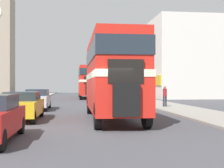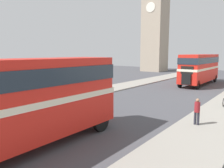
# 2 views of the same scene
# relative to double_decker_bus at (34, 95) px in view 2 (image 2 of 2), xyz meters

# --- Properties ---
(double_decker_bus) EXTENTS (2.38, 9.27, 4.23)m
(double_decker_bus) POSITION_rel_double_decker_bus_xyz_m (0.00, 0.00, 0.00)
(double_decker_bus) COLOR red
(double_decker_bus) RESTS_ON ground_plane
(bus_distant) EXTENTS (2.54, 11.08, 4.28)m
(bus_distant) POSITION_rel_double_decker_bus_xyz_m (-0.11, 26.50, 0.03)
(bus_distant) COLOR red
(bus_distant) RESTS_ON ground_plane
(car_parked_far) EXTENTS (1.67, 4.31, 1.52)m
(car_parked_far) POSITION_rel_double_decker_bus_xyz_m (-4.70, 7.09, -1.74)
(car_parked_far) COLOR silver
(car_parked_far) RESTS_ON ground_plane
(pedestrian_walking) EXTENTS (0.33, 0.33, 1.64)m
(pedestrian_walking) POSITION_rel_double_decker_bus_xyz_m (5.17, 7.72, -1.48)
(pedestrian_walking) COLOR #282833
(pedestrian_walking) RESTS_ON sidewalk_right
(church_tower) EXTENTS (5.33, 5.33, 26.57)m
(church_tower) POSITION_rel_double_decker_bus_xyz_m (-16.08, 43.86, 11.05)
(church_tower) COLOR tan
(church_tower) RESTS_ON ground_plane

